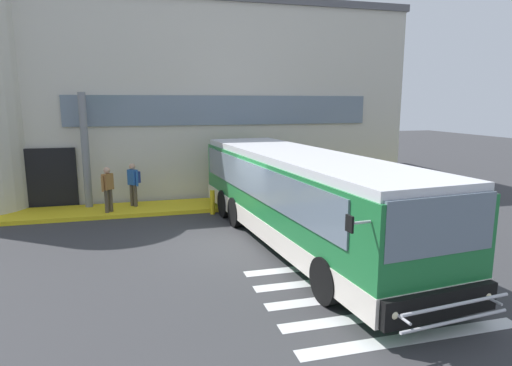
{
  "coord_description": "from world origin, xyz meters",
  "views": [
    {
      "loc": [
        -2.54,
        -12.11,
        4.11
      ],
      "look_at": [
        1.14,
        1.52,
        1.5
      ],
      "focal_mm": 30.54,
      "sensor_mm": 36.0,
      "label": 1
    }
  ],
  "objects": [
    {
      "name": "safety_bollard_yellow",
      "position": [
        0.01,
        3.6,
        0.45
      ],
      "size": [
        0.18,
        0.18,
        0.9
      ],
      "primitive_type": "cylinder",
      "color": "yellow",
      "rests_on": "ground"
    },
    {
      "name": "entry_support_column",
      "position": [
        -4.51,
        5.4,
        2.32
      ],
      "size": [
        0.28,
        0.28,
        4.34
      ],
      "primitive_type": "cylinder",
      "color": "slate",
      "rests_on": "boarding_curb"
    },
    {
      "name": "bus_main_foreground",
      "position": [
        1.89,
        -0.51,
        1.33
      ],
      "size": [
        3.63,
        11.79,
        2.7
      ],
      "color": "#1E7238",
      "rests_on": "ground"
    },
    {
      "name": "ground_plane",
      "position": [
        0.0,
        0.0,
        -0.01
      ],
      "size": [
        80.0,
        90.0,
        0.02
      ],
      "primitive_type": "cube",
      "color": "#353538",
      "rests_on": "ground"
    },
    {
      "name": "terminal_building",
      "position": [
        -0.68,
        11.57,
        4.2
      ],
      "size": [
        20.49,
        13.8,
        8.42
      ],
      "color": "beige",
      "rests_on": "ground"
    },
    {
      "name": "bay_paint_stripes",
      "position": [
        2.0,
        -4.2,
        0.0
      ],
      "size": [
        4.4,
        3.96,
        0.01
      ],
      "color": "silver",
      "rests_on": "ground"
    },
    {
      "name": "passenger_near_column",
      "position": [
        -3.71,
        4.29,
        1.08
      ],
      "size": [
        0.41,
        0.47,
        1.68
      ],
      "color": "#4C4233",
      "rests_on": "boarding_curb"
    },
    {
      "name": "boarding_curb",
      "position": [
        0.0,
        4.8,
        0.07
      ],
      "size": [
        22.69,
        2.0,
        0.15
      ],
      "primitive_type": "cube",
      "color": "yellow",
      "rests_on": "ground"
    },
    {
      "name": "passenger_by_doorway",
      "position": [
        -2.81,
        5.07,
        1.11
      ],
      "size": [
        0.5,
        0.52,
        1.68
      ],
      "color": "#4C4233",
      "rests_on": "boarding_curb"
    }
  ]
}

